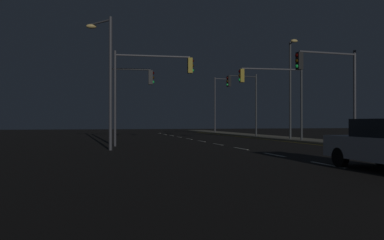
% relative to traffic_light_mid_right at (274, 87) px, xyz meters
% --- Properties ---
extents(ground_plane, '(112.00, 112.00, 0.00)m').
position_rel_traffic_light_mid_right_xyz_m(ground_plane, '(-4.81, -5.08, -4.01)').
color(ground_plane, black).
rests_on(ground_plane, ground).
extents(sidewalk_right, '(2.83, 77.00, 0.14)m').
position_rel_traffic_light_mid_right_xyz_m(sidewalk_right, '(2.84, -5.08, -3.94)').
color(sidewalk_right, gray).
rests_on(sidewalk_right, ground).
extents(lane_markings_center, '(0.14, 50.00, 0.01)m').
position_rel_traffic_light_mid_right_xyz_m(lane_markings_center, '(-4.81, -1.58, -4.00)').
color(lane_markings_center, silver).
rests_on(lane_markings_center, ground).
extents(lane_edge_line, '(0.14, 53.00, 0.01)m').
position_rel_traffic_light_mid_right_xyz_m(lane_edge_line, '(1.18, -0.08, -4.00)').
color(lane_edge_line, gold).
rests_on(lane_edge_line, ground).
extents(traffic_light_mid_right, '(4.87, 0.65, 5.42)m').
position_rel_traffic_light_mid_right_xyz_m(traffic_light_mid_right, '(0.00, 0.00, 0.00)').
color(traffic_light_mid_right, '#2D3033').
rests_on(traffic_light_mid_right, sidewalk_right).
extents(traffic_light_far_right, '(4.92, 0.57, 5.77)m').
position_rel_traffic_light_mid_right_xyz_m(traffic_light_far_right, '(-9.37, -2.01, 0.10)').
color(traffic_light_far_right, '#38383D').
rests_on(traffic_light_far_right, ground).
extents(traffic_light_far_center, '(3.92, 0.37, 5.44)m').
position_rel_traffic_light_mid_right_xyz_m(traffic_light_far_center, '(0.15, -6.47, -0.04)').
color(traffic_light_far_center, '#38383D').
rests_on(traffic_light_far_center, sidewalk_right).
extents(traffic_light_overhead_east, '(2.97, 0.50, 5.22)m').
position_rel_traffic_light_mid_right_xyz_m(traffic_light_overhead_east, '(-10.41, 0.20, -0.38)').
color(traffic_light_overhead_east, '#2D3033').
rests_on(traffic_light_overhead_east, ground).
extents(traffic_light_near_right, '(3.15, 0.69, 5.73)m').
position_rel_traffic_light_mid_right_xyz_m(traffic_light_near_right, '(0.50, 6.99, 0.11)').
color(traffic_light_near_right, '#2D3033').
rests_on(traffic_light_near_right, sidewalk_right).
extents(street_lamp_far_end, '(1.35, 1.51, 6.93)m').
position_rel_traffic_light_mid_right_xyz_m(street_lamp_far_end, '(-12.00, -4.78, 0.18)').
color(street_lamp_far_end, '#38383D').
rests_on(street_lamp_far_end, ground).
extents(street_lamp_corner, '(0.86, 1.76, 7.69)m').
position_rel_traffic_light_mid_right_xyz_m(street_lamp_corner, '(2.32, 1.76, 0.72)').
color(street_lamp_corner, '#2D3033').
rests_on(street_lamp_corner, sidewalk_right).
extents(street_lamp_mid_block, '(2.46, 0.58, 7.16)m').
position_rel_traffic_light_mid_right_xyz_m(street_lamp_mid_block, '(2.86, 21.85, 0.49)').
color(street_lamp_mid_block, '#38383D').
rests_on(street_lamp_mid_block, sidewalk_right).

